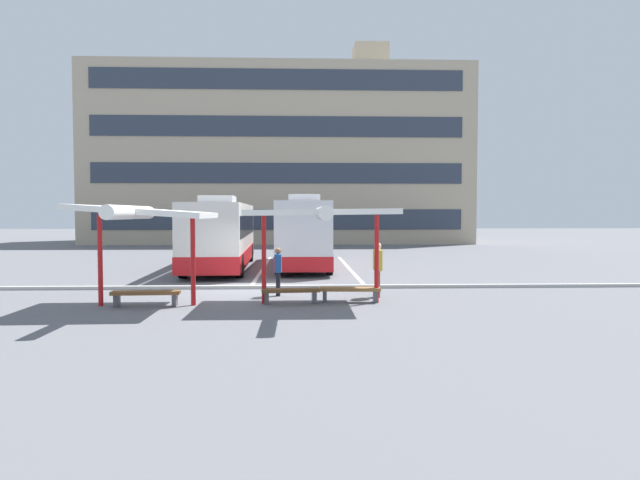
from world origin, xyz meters
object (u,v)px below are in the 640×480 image
bench_0 (146,295)px  waiting_passenger_0 (378,265)px  waiting_shelter_1 (321,214)px  bench_1 (291,292)px  coach_bus_0 (221,235)px  bench_2 (350,291)px  waiting_passenger_1 (278,268)px  waiting_shelter_0 (143,214)px  coach_bus_1 (305,233)px

bench_0 → waiting_passenger_0: (6.96, 1.53, 0.69)m
waiting_shelter_1 → bench_1: size_ratio=2.94×
bench_0 → waiting_passenger_0: bearing=12.4°
coach_bus_0 → bench_2: coach_bus_0 is taller
waiting_passenger_1 → bench_1: bearing=-74.9°
coach_bus_0 → waiting_shelter_1: 11.88m
bench_0 → bench_2: bearing=5.1°
waiting_shelter_0 → waiting_passenger_1: bearing=28.9°
waiting_shelter_1 → bench_0: bearing=-178.1°
waiting_shelter_0 → bench_1: (4.18, 0.48, -2.35)m
waiting_passenger_0 → waiting_shelter_0: bearing=-166.5°
coach_bus_1 → bench_0: coach_bus_1 is taller
waiting_shelter_1 → waiting_passenger_1: 2.83m
bench_1 → bench_2: 1.81m
waiting_passenger_1 → coach_bus_1: bearing=84.5°
waiting_shelter_0 → waiting_shelter_1: 5.09m
coach_bus_0 → waiting_shelter_0: 11.34m
bench_2 → waiting_shelter_0: bearing=-173.6°
waiting_shelter_1 → bench_1: waiting_shelter_1 is taller
bench_2 → coach_bus_0: bearing=116.7°
bench_1 → bench_2: bearing=6.0°
bench_0 → bench_1: 4.20m
bench_1 → coach_bus_0: bearing=108.2°
bench_0 → coach_bus_1: bearing=68.6°
bench_2 → bench_0: bearing=-174.9°
bench_1 → waiting_passenger_1: bearing=105.1°
coach_bus_1 → waiting_passenger_0: (2.22, -10.58, -0.65)m
bench_1 → coach_bus_1: bearing=87.3°
coach_bus_1 → bench_2: coach_bus_1 is taller
waiting_shelter_0 → waiting_shelter_1: size_ratio=0.98×
waiting_shelter_0 → bench_1: waiting_shelter_0 is taller
waiting_shelter_0 → coach_bus_1: bearing=68.9°
coach_bus_1 → waiting_passenger_0: coach_bus_1 is taller
coach_bus_0 → bench_0: coach_bus_0 is taller
waiting_passenger_1 → waiting_shelter_1: bearing=-53.0°
waiting_shelter_0 → bench_0: bearing=90.0°
coach_bus_1 → bench_2: (1.25, -11.57, -1.34)m
coach_bus_0 → bench_0: size_ratio=5.78×
waiting_shelter_0 → bench_1: size_ratio=2.87×
bench_0 → waiting_shelter_1: (5.08, 0.17, 2.33)m
waiting_shelter_0 → bench_0: waiting_shelter_0 is taller
bench_0 → bench_2: 6.01m
waiting_shelter_1 → waiting_passenger_0: bearing=36.0°
waiting_shelter_0 → waiting_shelter_1: (5.08, 0.31, -0.01)m
bench_1 → waiting_passenger_0: size_ratio=1.00×
waiting_shelter_1 → waiting_passenger_1: waiting_shelter_1 is taller
waiting_shelter_1 → bench_2: 2.53m
waiting_shelter_1 → waiting_passenger_0: size_ratio=2.92×
bench_0 → bench_1: same height
waiting_shelter_0 → bench_2: bearing=6.4°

